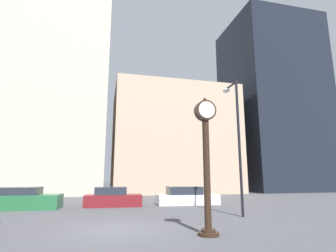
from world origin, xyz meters
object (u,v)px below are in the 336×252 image
at_px(car_green, 20,200).
at_px(car_white, 186,197).
at_px(car_maroon, 113,198).
at_px(street_lamp_right, 235,126).
at_px(street_clock, 206,156).

relative_size(car_green, car_white, 1.07).
height_order(car_green, car_maroon, car_green).
distance_m(car_green, street_lamp_right, 13.90).
height_order(street_clock, street_lamp_right, street_lamp_right).
height_order(street_clock, car_maroon, street_clock).
bearing_deg(street_clock, car_maroon, 106.07).
bearing_deg(car_maroon, car_white, 4.30).
height_order(car_green, street_lamp_right, street_lamp_right).
height_order(car_maroon, car_white, car_maroon).
bearing_deg(car_green, car_maroon, 6.53).
bearing_deg(car_green, street_clock, -45.17).
distance_m(car_maroon, street_lamp_right, 9.67).
relative_size(street_clock, car_maroon, 1.26).
bearing_deg(street_lamp_right, car_green, 154.21).
relative_size(car_maroon, car_white, 0.86).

